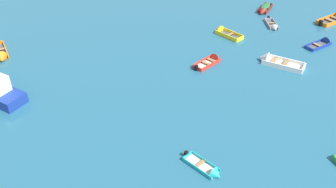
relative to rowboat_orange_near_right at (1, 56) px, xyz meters
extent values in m
cube|color=orange|center=(0.36, 1.21, 0.02)|extent=(0.91, 3.42, 0.39)
cone|color=orange|center=(0.17, -0.71, 0.04)|extent=(1.37, 1.07, 1.22)
cube|color=#937047|center=(-0.06, 0.25, 0.10)|extent=(1.19, 0.63, 0.03)
cube|color=#4C4C51|center=(30.16, -5.32, -0.14)|extent=(2.82, 1.75, 0.08)
cube|color=navy|center=(30.00, -4.84, -0.03)|extent=(2.65, 0.94, 0.31)
cube|color=navy|center=(30.33, -5.81, -0.03)|extent=(2.65, 0.94, 0.31)
cube|color=navy|center=(28.85, -5.76, -0.03)|extent=(0.42, 0.98, 0.31)
cone|color=navy|center=(31.53, -4.87, -0.01)|extent=(0.91, 1.13, 0.98)
cube|color=#937047|center=(30.03, -5.37, 0.04)|extent=(0.56, 0.96, 0.03)
cube|color=beige|center=(24.93, -7.89, -0.12)|extent=(3.39, 3.32, 0.11)
cube|color=white|center=(24.45, -8.39, 0.05)|extent=(2.66, 2.55, 0.45)
cube|color=white|center=(25.40, -7.39, 0.05)|extent=(2.66, 2.55, 0.45)
cube|color=white|center=(26.23, -9.13, 0.05)|extent=(1.04, 1.08, 0.45)
cone|color=white|center=(23.57, -6.60, 0.07)|extent=(1.51, 1.53, 1.33)
cube|color=#937047|center=(25.06, -8.02, 0.14)|extent=(1.13, 1.16, 0.03)
cube|color=#937047|center=(24.30, -7.30, 0.14)|extent=(1.13, 1.16, 0.03)
cube|color=gray|center=(29.33, 4.52, -0.13)|extent=(2.58, 2.68, 0.10)
cube|color=maroon|center=(29.69, 4.19, 0.02)|extent=(2.03, 2.19, 0.40)
cube|color=maroon|center=(28.97, 4.85, 0.02)|extent=(2.03, 2.19, 0.40)
cube|color=maroon|center=(30.32, 5.59, 0.02)|extent=(0.77, 0.73, 0.40)
cone|color=maroon|center=(28.29, 3.40, 0.04)|extent=(1.14, 1.13, 0.94)
cube|color=#937047|center=(29.43, 4.63, 0.10)|extent=(0.85, 0.82, 0.03)
cube|color=#937047|center=(28.85, 4.01, 0.10)|extent=(0.85, 0.82, 0.03)
ellipsoid|color=#236633|center=(29.33, 4.52, 0.33)|extent=(2.38, 2.47, 0.30)
cube|color=beige|center=(18.31, -5.98, -0.14)|extent=(2.70, 2.13, 0.08)
cube|color=red|center=(18.05, -5.54, -0.01)|extent=(2.35, 1.42, 0.34)
cube|color=red|center=(18.57, -6.42, -0.01)|extent=(2.35, 1.42, 0.34)
cube|color=red|center=(17.15, -6.66, -0.01)|extent=(0.60, 0.92, 0.34)
cone|color=red|center=(19.51, -5.27, 0.01)|extent=(1.03, 1.16, 0.99)
cube|color=#937047|center=(18.19, -6.05, 0.06)|extent=(0.71, 0.94, 0.03)
cube|color=#937047|center=(18.86, -5.65, 0.06)|extent=(0.71, 0.94, 0.03)
cube|color=black|center=(17.06, -6.72, 0.11)|extent=(0.35, 0.35, 0.47)
cube|color=#4C4C51|center=(34.89, -0.47, -0.13)|extent=(3.56, 2.33, 0.11)
cube|color=orange|center=(34.66, 0.16, 0.03)|extent=(3.29, 1.28, 0.42)
cube|color=orange|center=(35.12, -1.10, 0.03)|extent=(3.29, 1.28, 0.42)
cube|color=orange|center=(33.26, -1.07, 0.03)|extent=(0.58, 1.28, 0.42)
cube|color=#937047|center=(34.72, -0.53, 0.12)|extent=(0.76, 1.25, 0.03)
cube|color=#937047|center=(35.67, -0.18, 0.12)|extent=(0.76, 1.25, 0.03)
cube|color=black|center=(33.12, -1.12, 0.18)|extent=(0.42, 0.44, 0.59)
cube|color=#4C4C51|center=(22.46, -1.03, -0.13)|extent=(2.25, 2.93, 0.10)
cube|color=yellow|center=(21.96, -1.30, 0.03)|extent=(1.43, 2.56, 0.41)
cube|color=yellow|center=(22.97, -0.76, 0.03)|extent=(1.43, 2.56, 0.41)
cube|color=yellow|center=(23.15, -2.29, 0.03)|extent=(1.04, 0.63, 0.41)
cone|color=yellow|center=(21.75, 0.29, 0.05)|extent=(1.27, 1.10, 1.09)
cube|color=#937047|center=(22.54, -1.16, 0.11)|extent=(1.04, 0.75, 0.03)
cube|color=#4C4C51|center=(28.03, 0.38, -0.14)|extent=(1.33, 2.55, 0.08)
cube|color=gray|center=(28.46, 0.28, -0.02)|extent=(0.59, 2.49, 0.31)
cube|color=gray|center=(27.59, 0.47, -0.02)|extent=(0.59, 2.49, 0.31)
cube|color=gray|center=(28.30, 1.61, -0.02)|extent=(0.87, 0.27, 0.31)
cone|color=gray|center=(27.75, -0.91, -0.01)|extent=(0.96, 0.75, 0.85)
cube|color=#937047|center=(28.06, 0.50, 0.04)|extent=(0.84, 0.43, 0.03)
cube|color=#937047|center=(27.90, -0.22, 0.04)|extent=(0.84, 0.43, 0.03)
cube|color=black|center=(28.32, 1.72, 0.09)|extent=(0.27, 0.28, 0.44)
cube|color=beige|center=(13.76, -17.95, -0.14)|extent=(1.88, 2.37, 0.07)
cube|color=teal|center=(14.14, -17.73, -0.04)|extent=(1.27, 2.06, 0.27)
cube|color=teal|center=(13.38, -18.18, -0.04)|extent=(1.27, 2.06, 0.27)
cube|color=teal|center=(13.15, -16.94, -0.04)|extent=(0.79, 0.52, 0.27)
cone|color=teal|center=(14.39, -19.01, -0.03)|extent=(1.00, 0.90, 0.84)
cube|color=#937047|center=(13.69, -17.85, 0.01)|extent=(0.80, 0.62, 0.03)
cube|color=black|center=(13.10, -16.85, 0.05)|extent=(0.31, 0.31, 0.38)
camera|label=1|loc=(7.62, -33.51, 16.93)|focal=39.76mm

